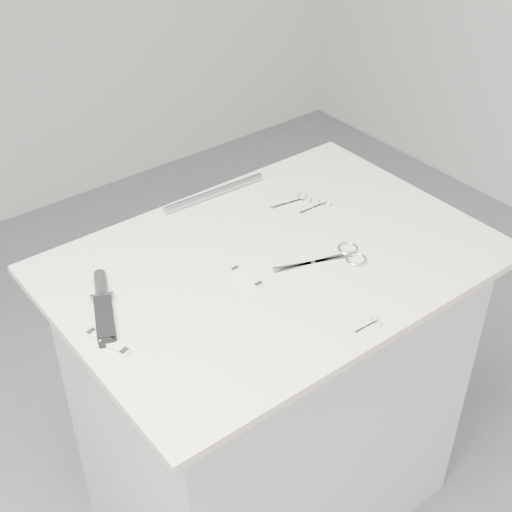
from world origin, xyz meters
TOP-DOWN VIEW (x-y plane):
  - ground at (0.00, 0.00)m, footprint 4.00×4.00m
  - plinth at (0.00, 0.00)m, footprint 0.90×0.60m
  - display_board at (0.00, 0.00)m, footprint 1.00×0.70m
  - large_shears at (0.12, -0.09)m, footprint 0.22×0.12m
  - embroidery_scissors_a at (0.20, 0.16)m, footprint 0.12×0.05m
  - embroidery_scissors_b at (0.23, 0.11)m, footprint 0.10×0.04m
  - tiny_scissors at (0.01, -0.30)m, footprint 0.07×0.03m
  - sheathed_knife at (-0.39, 0.09)m, footprint 0.12×0.21m
  - pocket_knife_a at (-0.44, -0.02)m, footprint 0.05×0.11m
  - pocket_knife_b at (-0.10, -0.02)m, footprint 0.03×0.09m
  - metal_rail at (0.05, 0.31)m, footprint 0.30×0.03m

SIDE VIEW (x-z plane):
  - ground at x=0.00m, z-range -0.01..0.00m
  - plinth at x=0.00m, z-range 0.00..0.90m
  - display_board at x=0.00m, z-range 0.90..0.92m
  - tiny_scissors at x=0.01m, z-range 0.92..0.92m
  - embroidery_scissors_b at x=0.23m, z-range 0.92..0.92m
  - embroidery_scissors_a at x=0.20m, z-range 0.92..0.92m
  - large_shears at x=0.12m, z-range 0.92..0.93m
  - pocket_knife_b at x=-0.10m, z-range 0.92..0.93m
  - pocket_knife_a at x=-0.44m, z-range 0.92..0.93m
  - sheathed_knife at x=-0.39m, z-range 0.91..0.94m
  - metal_rail at x=0.05m, z-range 0.92..0.94m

